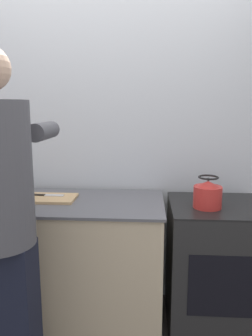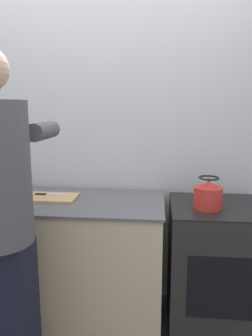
# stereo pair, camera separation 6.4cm
# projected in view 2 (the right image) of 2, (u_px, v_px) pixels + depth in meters

# --- Properties ---
(wall_back) EXTENTS (8.00, 0.05, 2.60)m
(wall_back) POSITION_uv_depth(u_px,v_px,m) (108.00, 136.00, 2.51)
(wall_back) COLOR silver
(wall_back) RESTS_ON ground_plane
(counter) EXTENTS (1.54, 0.66, 0.89)m
(counter) POSITION_uv_depth(u_px,v_px,m) (54.00, 260.00, 2.32)
(counter) COLOR #C6B28E
(counter) RESTS_ON ground_plane
(oven) EXTENTS (0.62, 0.60, 0.90)m
(oven) POSITION_uv_depth(u_px,v_px,m) (215.00, 269.00, 2.19)
(oven) COLOR black
(oven) RESTS_ON ground_plane
(cutting_board) EXTENTS (0.36, 0.24, 0.02)m
(cutting_board) POSITION_uv_depth(u_px,v_px,m) (50.00, 198.00, 2.26)
(cutting_board) COLOR tan
(cutting_board) RESTS_ON counter
(knife) EXTENTS (0.21, 0.04, 0.01)m
(knife) POSITION_uv_depth(u_px,v_px,m) (49.00, 194.00, 2.30)
(knife) COLOR silver
(knife) RESTS_ON cutting_board
(kettle) EXTENTS (0.18, 0.18, 0.20)m
(kettle) POSITION_uv_depth(u_px,v_px,m) (208.00, 195.00, 2.03)
(kettle) COLOR red
(kettle) RESTS_ON oven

